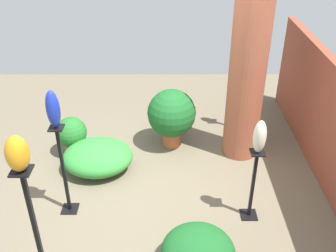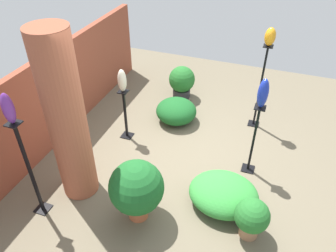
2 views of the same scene
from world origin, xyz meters
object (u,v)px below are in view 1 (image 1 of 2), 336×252
pedestal_cobalt (64,174)px  potted_plant_back_center (172,114)px  pedestal_violet (256,94)px  potted_plant_walkway_edge (72,134)px  brick_pillar (247,76)px  art_vase_ivory (260,137)px  art_vase_cobalt (53,109)px  pedestal_ivory (252,188)px  art_vase_amber (17,154)px  pedestal_amber (40,248)px  art_vase_violet (264,30)px

pedestal_cobalt → potted_plant_back_center: (-1.46, 1.29, -0.00)m
pedestal_violet → potted_plant_walkway_edge: pedestal_violet is taller
brick_pillar → art_vase_ivory: bearing=-3.8°
pedestal_cobalt → potted_plant_back_center: bearing=138.6°
art_vase_ivory → art_vase_cobalt: art_vase_cobalt is taller
pedestal_ivory → art_vase_amber: size_ratio=3.11×
pedestal_amber → art_vase_ivory: size_ratio=3.99×
pedestal_cobalt → potted_plant_walkway_edge: bearing=-170.9°
potted_plant_walkway_edge → potted_plant_back_center: potted_plant_back_center is taller
pedestal_ivory → pedestal_amber: (1.17, -2.12, 0.31)m
potted_plant_back_center → pedestal_violet: bearing=105.6°
pedestal_cobalt → potted_plant_walkway_edge: 1.26m
art_vase_violet → potted_plant_walkway_edge: (0.60, -2.81, -1.38)m
brick_pillar → potted_plant_walkway_edge: size_ratio=4.16×
art_vase_ivory → potted_plant_walkway_edge: size_ratio=0.66×
pedestal_ivory → art_vase_violet: 2.36m
art_vase_violet → pedestal_cobalt: bearing=-55.0°
brick_pillar → art_vase_amber: 3.42m
pedestal_ivory → potted_plant_back_center: (-1.57, -0.94, 0.12)m
brick_pillar → pedestal_ivory: brick_pillar is taller
pedestal_cobalt → brick_pillar: bearing=118.9°
pedestal_violet → pedestal_amber: bearing=-38.9°
art_vase_ivory → art_vase_violet: bearing=168.7°
brick_pillar → potted_plant_back_center: bearing=-99.8°
brick_pillar → art_vase_ivory: (1.39, -0.09, -0.10)m
potted_plant_back_center → potted_plant_walkway_edge: bearing=-81.3°
brick_pillar → art_vase_violet: 0.78m
art_vase_violet → art_vase_amber: (3.11, -2.51, 0.03)m
brick_pillar → potted_plant_walkway_edge: (0.05, -2.51, -0.91)m
pedestal_ivory → potted_plant_back_center: pedestal_ivory is taller
pedestal_cobalt → potted_plant_back_center: 1.94m
pedestal_cobalt → pedestal_ivory: bearing=87.2°
art_vase_violet → potted_plant_walkway_edge: bearing=-78.0°
pedestal_amber → potted_plant_back_center: (-2.74, 1.18, -0.19)m
pedestal_ivory → brick_pillar: bearing=176.2°
pedestal_ivory → pedestal_cobalt: (-0.11, -2.22, 0.12)m
art_vase_violet → art_vase_cobalt: size_ratio=0.89×
pedestal_amber → art_vase_amber: size_ratio=5.23×
art_vase_amber → potted_plant_back_center: size_ratio=0.33×
pedestal_cobalt → potted_plant_walkway_edge: pedestal_cobalt is taller
brick_pillar → potted_plant_walkway_edge: brick_pillar is taller
pedestal_ivory → pedestal_amber: bearing=-61.1°
pedestal_violet → pedestal_amber: (3.11, -2.51, 0.04)m
pedestal_cobalt → art_vase_violet: size_ratio=3.02×
pedestal_amber → potted_plant_walkway_edge: (-2.51, -0.30, -0.40)m
pedestal_amber → art_vase_ivory: bearing=118.9°
brick_pillar → art_vase_ivory: 1.39m
pedestal_violet → art_vase_amber: size_ratio=4.98×
pedestal_amber → art_vase_ivory: pedestal_amber is taller
art_vase_amber → art_vase_ivory: bearing=118.9°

